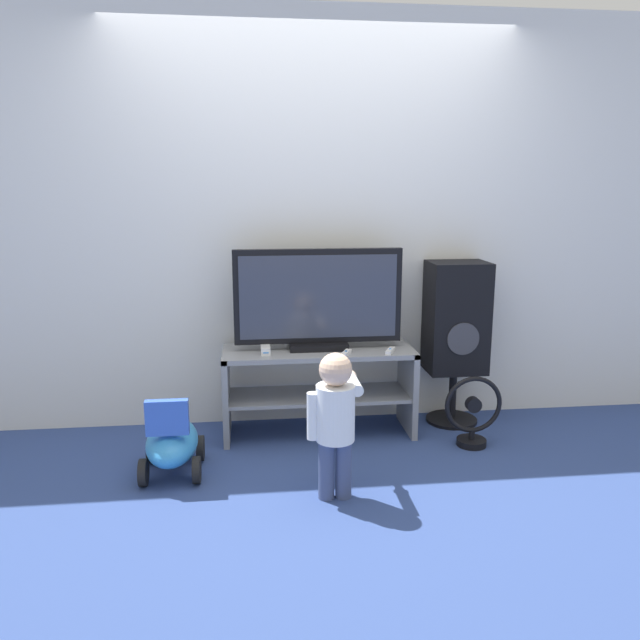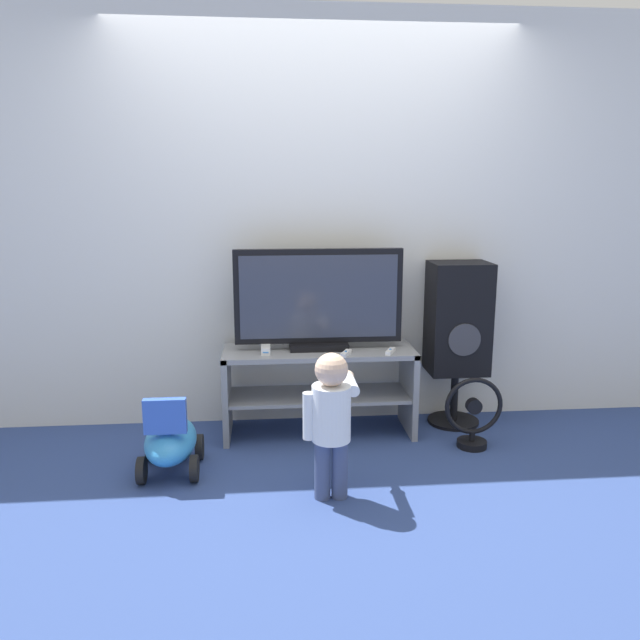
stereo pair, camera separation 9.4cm
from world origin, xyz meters
name	(u,v)px [view 1 (the left image)]	position (x,y,z in m)	size (l,w,h in m)	color
ground_plane	(322,445)	(0.00, 0.00, 0.00)	(16.00, 16.00, 0.00)	navy
wall_back	(313,223)	(0.00, 0.49, 1.30)	(10.00, 0.06, 2.60)	silver
tv_stand	(318,378)	(0.00, 0.21, 0.36)	(1.18, 0.41, 0.55)	gray
television	(318,300)	(0.00, 0.22, 0.85)	(1.03, 0.20, 0.62)	black
game_console	(265,349)	(-0.33, 0.16, 0.57)	(0.06, 0.17, 0.04)	white
remote_primary	(390,351)	(0.42, 0.08, 0.56)	(0.09, 0.13, 0.03)	white
remote_secondary	(346,353)	(0.15, 0.05, 0.56)	(0.09, 0.13, 0.03)	white
child	(336,413)	(-0.01, -0.63, 0.44)	(0.29, 0.44, 0.75)	#3F4C72
speaker_tower	(456,321)	(0.90, 0.30, 0.68)	(0.37, 0.33, 1.06)	black
floor_fan	(473,414)	(0.90, -0.10, 0.20)	(0.35, 0.18, 0.43)	black
ride_on_toy	(172,442)	(-0.85, -0.27, 0.18)	(0.31, 0.51, 0.46)	#338CD1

